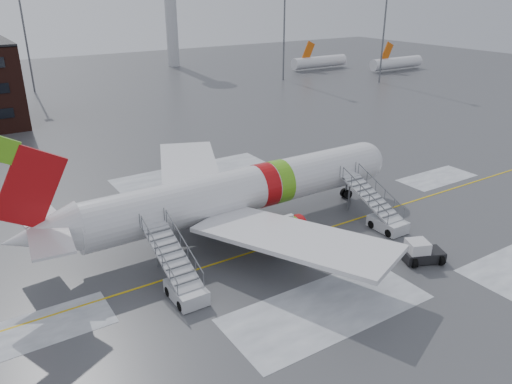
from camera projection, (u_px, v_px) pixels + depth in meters
ground at (305, 229)px, 43.64m from camera, size 260.00×260.00×0.00m
airliner at (234, 193)px, 42.24m from camera, size 35.03×32.97×11.18m
airstair_fwd at (382, 216)px, 43.63m from camera, size 2.05×7.70×3.48m
airstair_aft at (181, 280)px, 34.04m from camera, size 2.05×7.70×3.48m
pushback_tug at (421, 252)px, 38.21m from camera, size 3.45×3.08×1.75m
light_mast_far_ne at (284, 15)px, 107.53m from camera, size 1.20×1.20×24.25m
light_mast_far_n at (22, 19)px, 94.99m from camera, size 1.20×1.20×24.25m
light_mast_far_e at (385, 16)px, 104.63m from camera, size 1.20×1.20×24.25m
distant_aircraft at (345, 71)px, 124.61m from camera, size 35.00×18.00×8.00m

